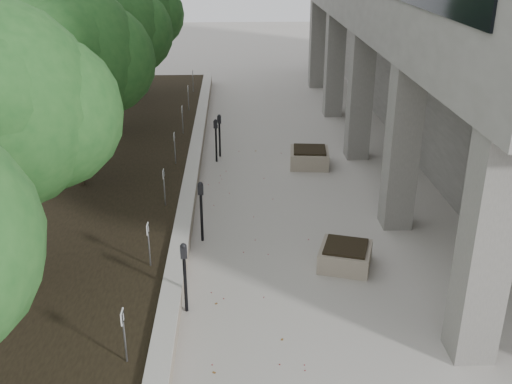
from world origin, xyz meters
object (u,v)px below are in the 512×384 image
object	(u,v)px
parking_meter_5	(220,136)
planter_back	(309,157)
parking_meter_4	(216,141)
crabapple_tree_4	(107,52)
parking_meter_2	(185,278)
crabapple_tree_5	(130,30)
planter_front	(345,256)
parking_meter_3	(201,212)
crabapple_tree_3	(69,86)

from	to	relation	value
parking_meter_5	planter_back	xyz separation A→B (m)	(2.83, -0.95, -0.43)
parking_meter_4	parking_meter_5	size ratio (longest dim) A/B	0.99
crabapple_tree_4	parking_meter_2	world-z (taller)	crabapple_tree_4
crabapple_tree_5	parking_meter_4	xyz separation A→B (m)	(3.64, -7.30, -2.41)
planter_front	planter_back	size ratio (longest dim) A/B	0.90
parking_meter_3	parking_meter_4	bearing A→B (deg)	87.35
parking_meter_4	crabapple_tree_3	bearing A→B (deg)	-123.96
crabapple_tree_5	parking_meter_3	world-z (taller)	crabapple_tree_5
planter_front	planter_back	world-z (taller)	planter_back
crabapple_tree_4	planter_front	bearing A→B (deg)	-53.71
crabapple_tree_4	crabapple_tree_5	size ratio (longest dim) A/B	1.00
parking_meter_2	planter_back	distance (m)	8.49
crabapple_tree_4	planter_back	xyz separation A→B (m)	(6.57, -2.75, -2.84)
crabapple_tree_3	crabapple_tree_5	bearing A→B (deg)	90.00
planter_back	parking_meter_5	bearing A→B (deg)	161.51
parking_meter_2	parking_meter_3	world-z (taller)	parking_meter_3
planter_front	planter_back	distance (m)	6.23
parking_meter_4	planter_back	xyz separation A→B (m)	(2.93, -0.46, -0.43)
planter_back	parking_meter_3	bearing A→B (deg)	-122.51
parking_meter_3	crabapple_tree_3	bearing A→B (deg)	141.52
parking_meter_5	planter_back	distance (m)	3.01
crabapple_tree_5	planter_front	xyz separation A→B (m)	(6.60, -13.98, -2.87)
crabapple_tree_4	planter_front	xyz separation A→B (m)	(6.60, -8.98, -2.87)
crabapple_tree_4	crabapple_tree_5	world-z (taller)	same
parking_meter_4	planter_back	distance (m)	3.00
parking_meter_5	planter_front	xyz separation A→B (m)	(2.85, -7.17, -0.46)
crabapple_tree_4	parking_meter_5	xyz separation A→B (m)	(3.74, -1.81, -2.41)
parking_meter_3	parking_meter_5	distance (m)	5.89
parking_meter_3	planter_front	bearing A→B (deg)	-22.62
crabapple_tree_4	parking_meter_3	world-z (taller)	crabapple_tree_4
crabapple_tree_4	planter_back	size ratio (longest dim) A/B	4.57
crabapple_tree_5	parking_meter_5	distance (m)	8.13
crabapple_tree_3	parking_meter_2	bearing A→B (deg)	-59.69
crabapple_tree_5	planter_front	distance (m)	15.72
planter_front	parking_meter_3	bearing A→B (deg)	157.77
parking_meter_3	parking_meter_4	distance (m)	5.39
crabapple_tree_5	parking_meter_3	bearing A→B (deg)	-74.89
crabapple_tree_3	planter_back	world-z (taller)	crabapple_tree_3
crabapple_tree_5	parking_meter_5	bearing A→B (deg)	-61.21
parking_meter_3	planter_back	bearing A→B (deg)	57.10
planter_front	crabapple_tree_5	bearing A→B (deg)	115.26
parking_meter_4	planter_front	world-z (taller)	parking_meter_4
crabapple_tree_3	crabapple_tree_4	bearing A→B (deg)	90.00
crabapple_tree_5	crabapple_tree_3	bearing A→B (deg)	-90.00
parking_meter_5	crabapple_tree_4	bearing A→B (deg)	160.15
parking_meter_2	parking_meter_3	distance (m)	2.88
crabapple_tree_4	parking_meter_5	world-z (taller)	crabapple_tree_4
planter_back	parking_meter_2	bearing A→B (deg)	-113.03
crabapple_tree_3	parking_meter_2	size ratio (longest dim) A/B	3.69
parking_meter_4	planter_front	distance (m)	7.32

